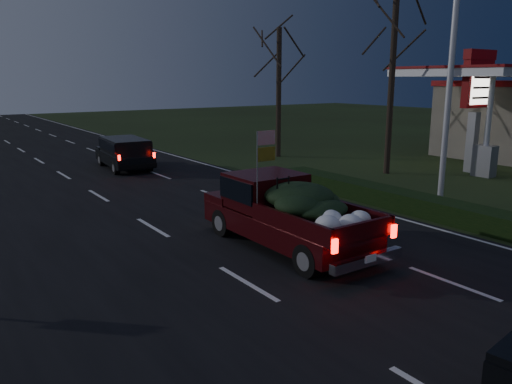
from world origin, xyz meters
TOP-DOWN VIEW (x-y plane):
  - ground at (0.00, 0.00)m, footprint 120.00×120.00m
  - road_asphalt at (0.00, 0.00)m, footprint 14.00×120.00m
  - hedge_row at (7.80, 3.00)m, footprint 1.00×10.00m
  - light_pole at (9.50, 2.00)m, footprint 0.50×0.90m
  - gas_price_pylon at (16.00, 4.99)m, footprint 2.00×0.41m
  - gas_canopy at (18.00, 6.00)m, footprint 7.10×6.10m
  - bare_tree_mid at (12.50, 7.00)m, footprint 3.60×3.60m
  - bare_tree_far at (11.50, 14.00)m, footprint 3.60×3.60m
  - pickup_truck at (2.20, 1.46)m, footprint 2.01×5.22m
  - lead_suv at (2.91, 14.98)m, footprint 2.12×4.39m

SIDE VIEW (x-z plane):
  - ground at x=0.00m, z-range 0.00..0.00m
  - road_asphalt at x=0.00m, z-range 0.00..0.02m
  - hedge_row at x=7.80m, z-range 0.00..0.60m
  - lead_suv at x=2.91m, z-range 0.31..1.54m
  - pickup_truck at x=2.20m, z-range -0.34..2.39m
  - gas_price_pylon at x=16.00m, z-range 0.98..6.56m
  - gas_canopy at x=18.00m, z-range 1.91..6.79m
  - bare_tree_far at x=11.50m, z-range 1.73..8.73m
  - light_pole at x=9.50m, z-range 0.90..10.06m
  - bare_tree_mid at x=12.50m, z-range 2.10..10.60m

